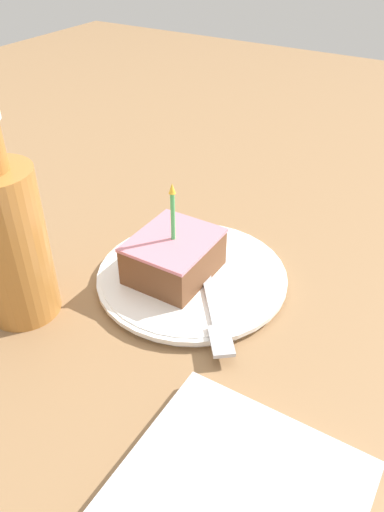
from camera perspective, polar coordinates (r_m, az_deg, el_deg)
name	(u,v)px	position (r m, az deg, el deg)	size (l,w,h in m)	color
ground_plane	(206,293)	(0.66, 1.60, -4.21)	(2.40, 2.40, 0.04)	olive
plate	(192,277)	(0.64, 0.00, -2.38)	(0.24, 0.24, 0.01)	white
cake_slice	(174,256)	(0.62, -2.09, 0.02)	(0.11, 0.09, 0.13)	brown
fork	(214,312)	(0.58, 2.58, -6.43)	(0.14, 0.11, 0.00)	#B2B2B7
bottle	(9,240)	(0.58, -20.21, 1.77)	(0.08, 0.08, 0.25)	#B27233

